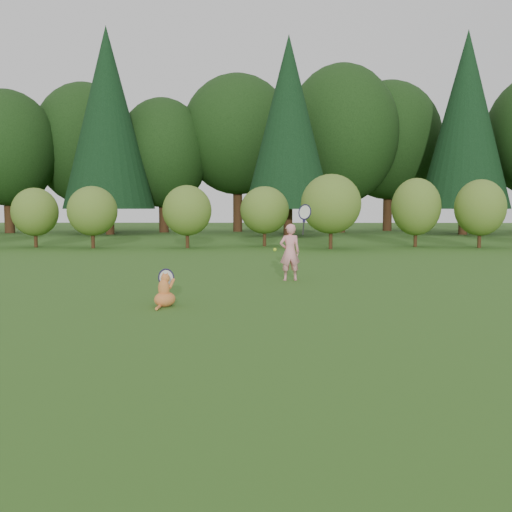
# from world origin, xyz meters

# --- Properties ---
(ground) EXTENTS (100.00, 100.00, 0.00)m
(ground) POSITION_xyz_m (0.00, 0.00, 0.00)
(ground) COLOR #225217
(ground) RESTS_ON ground
(shrub_row) EXTENTS (28.00, 3.00, 2.80)m
(shrub_row) POSITION_xyz_m (0.00, 13.00, 1.40)
(shrub_row) COLOR olive
(shrub_row) RESTS_ON ground
(woodland_backdrop) EXTENTS (48.00, 10.00, 15.00)m
(woodland_backdrop) POSITION_xyz_m (0.00, 23.00, 7.50)
(woodland_backdrop) COLOR black
(woodland_backdrop) RESTS_ON ground
(child) EXTENTS (0.72, 0.48, 1.83)m
(child) POSITION_xyz_m (0.90, 2.79, 0.64)
(child) COLOR pink
(child) RESTS_ON ground
(cat) EXTENTS (0.55, 0.79, 0.74)m
(cat) POSITION_xyz_m (-1.23, -0.48, 0.28)
(cat) COLOR orange
(cat) RESTS_ON ground
(tennis_ball) EXTENTS (0.07, 0.07, 0.07)m
(tennis_ball) POSITION_xyz_m (0.55, 1.87, 0.74)
(tennis_ball) COLOR #A3D218
(tennis_ball) RESTS_ON ground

